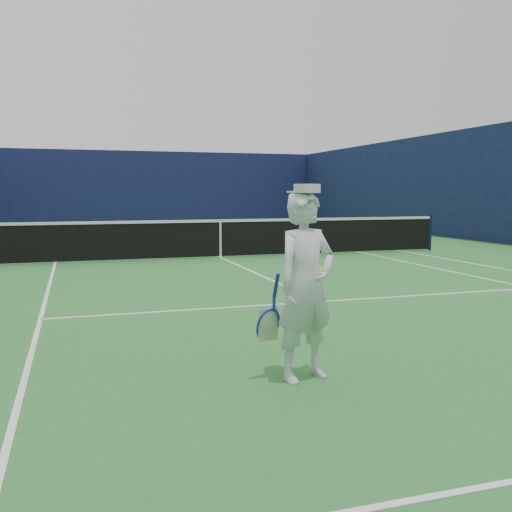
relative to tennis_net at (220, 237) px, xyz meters
The scene contains 5 objects.
ground 0.55m from the tennis_net, ahead, with size 80.00×80.00×0.00m, color #2C7330.
court_markings 0.55m from the tennis_net, ahead, with size 11.03×23.83×0.01m.
windscreen_fence 1.45m from the tennis_net, ahead, with size 20.12×36.12×4.00m.
tennis_net is the anchor object (origin of this frame).
tennis_player 9.89m from the tennis_net, 99.58° to the right, with size 0.84×0.58×1.79m.
Camera 1 is at (-3.62, -14.48, 1.71)m, focal length 40.00 mm.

